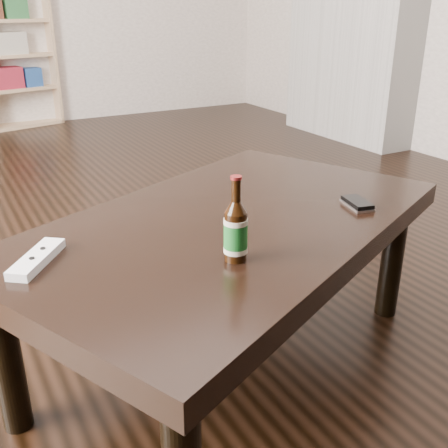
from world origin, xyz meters
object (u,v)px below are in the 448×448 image
bookshelf (11,52)px  beer_bottle (236,231)px  remote (37,259)px  coffee_table (231,238)px  phone (357,203)px

bookshelf → beer_bottle: bookshelf is taller
beer_bottle → remote: 0.45m
coffee_table → beer_bottle: 0.29m
remote → bookshelf: bearing=119.8°
bookshelf → coffee_table: (-0.05, -3.92, -0.22)m
coffee_table → phone: 0.38m
beer_bottle → phone: 0.50m
beer_bottle → remote: size_ratio=1.12×
coffee_table → remote: size_ratio=8.17×
beer_bottle → remote: beer_bottle is taller
bookshelf → beer_bottle: (-0.17, -4.15, -0.09)m
coffee_table → phone: (0.36, -0.11, 0.07)m
bookshelf → phone: (0.31, -4.03, -0.15)m
bookshelf → remote: bookshelf is taller
bookshelf → phone: bearing=-99.5°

